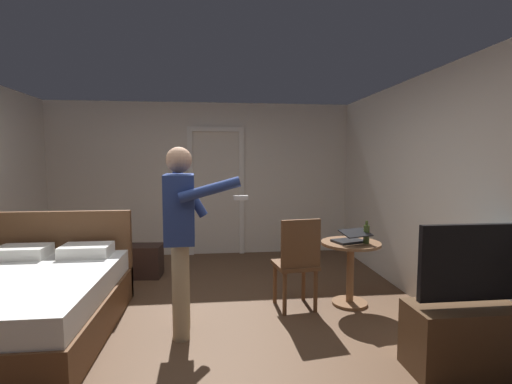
% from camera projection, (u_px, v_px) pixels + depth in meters
% --- Properties ---
extents(ground_plane, '(6.51, 6.51, 0.00)m').
position_uv_depth(ground_plane, '(194.00, 338.00, 3.32)').
color(ground_plane, brown).
extents(wall_back, '(5.17, 0.12, 2.53)m').
position_uv_depth(wall_back, '(203.00, 179.00, 6.19)').
color(wall_back, silver).
rests_on(wall_back, ground_plane).
extents(wall_right, '(0.12, 6.16, 2.53)m').
position_uv_depth(wall_right, '(461.00, 195.00, 3.48)').
color(wall_right, silver).
rests_on(wall_right, ground_plane).
extents(doorway_frame, '(0.93, 0.08, 2.13)m').
position_uv_depth(doorway_frame, '(216.00, 182.00, 6.14)').
color(doorway_frame, white).
rests_on(doorway_frame, ground_plane).
extents(bed, '(1.46, 1.93, 1.02)m').
position_uv_depth(bed, '(29.00, 302.00, 3.35)').
color(bed, brown).
rests_on(bed, ground_plane).
extents(tv_flatscreen, '(1.04, 0.40, 1.13)m').
position_uv_depth(tv_flatscreen, '(477.00, 328.00, 2.78)').
color(tv_flatscreen, '#4C331E').
rests_on(tv_flatscreen, ground_plane).
extents(side_table, '(0.64, 0.64, 0.70)m').
position_uv_depth(side_table, '(350.00, 262.00, 4.04)').
color(side_table, brown).
rests_on(side_table, ground_plane).
extents(laptop, '(0.41, 0.41, 0.15)m').
position_uv_depth(laptop, '(351.00, 238.00, 3.97)').
color(laptop, black).
rests_on(laptop, side_table).
extents(bottle_on_table, '(0.06, 0.06, 0.25)m').
position_uv_depth(bottle_on_table, '(366.00, 234.00, 3.95)').
color(bottle_on_table, '#3B4A1D').
rests_on(bottle_on_table, side_table).
extents(wooden_chair, '(0.47, 0.47, 0.99)m').
position_uv_depth(wooden_chair, '(297.00, 260.00, 3.87)').
color(wooden_chair, brown).
rests_on(wooden_chair, ground_plane).
extents(person_blue_shirt, '(0.74, 0.62, 1.71)m').
position_uv_depth(person_blue_shirt, '(181.00, 226.00, 3.33)').
color(person_blue_shirt, tan).
rests_on(person_blue_shirt, ground_plane).
extents(suitcase_dark, '(0.61, 0.39, 0.43)m').
position_uv_depth(suitcase_dark, '(139.00, 261.00, 5.02)').
color(suitcase_dark, black).
rests_on(suitcase_dark, ground_plane).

